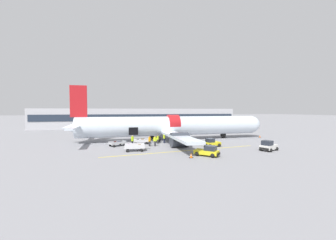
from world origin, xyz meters
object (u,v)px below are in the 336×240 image
baggage_tug_mid (208,151)px  baggage_cart_empty (135,147)px  ground_crew_supervisor (132,140)px  baggage_tug_rear (212,143)px  baggage_cart_queued (118,143)px  ground_crew_driver (155,141)px  baggage_tug_lead (268,146)px  ground_crew_helper (150,141)px  ground_crew_loader_b (164,138)px  ground_crew_loader_a (158,139)px  airplane (171,126)px  baggage_cart_loading (142,141)px

baggage_tug_mid → baggage_cart_empty: 10.61m
baggage_cart_empty → ground_crew_supervisor: size_ratio=2.10×
baggage_tug_rear → baggage_cart_queued: bearing=163.6°
ground_crew_driver → baggage_tug_lead: bearing=-27.4°
baggage_tug_mid → ground_crew_supervisor: size_ratio=1.75×
baggage_tug_lead → ground_crew_driver: 17.54m
baggage_cart_queued → ground_crew_supervisor: size_ratio=1.92×
baggage_tug_rear → baggage_cart_empty: baggage_tug_rear is taller
baggage_tug_lead → baggage_tug_rear: bearing=140.7°
baggage_tug_mid → baggage_cart_queued: bearing=136.3°
baggage_cart_empty → ground_crew_helper: size_ratio=2.24×
baggage_cart_empty → ground_crew_loader_b: (5.86, 5.95, 0.44)m
baggage_tug_mid → baggage_tug_rear: baggage_tug_mid is taller
ground_crew_helper → ground_crew_loader_a: bearing=49.5°
baggage_tug_rear → baggage_cart_queued: 15.71m
ground_crew_supervisor → airplane: bearing=33.5°
baggage_tug_mid → ground_crew_loader_a: 12.19m
ground_crew_loader_a → ground_crew_loader_b: bearing=17.2°
baggage_cart_loading → ground_crew_supervisor: (-1.82, -1.81, 0.52)m
baggage_tug_rear → ground_crew_helper: bearing=163.8°
baggage_cart_empty → ground_crew_loader_b: bearing=45.5°
baggage_tug_rear → ground_crew_loader_a: bearing=148.1°
baggage_tug_lead → baggage_cart_loading: bearing=147.9°
baggage_cart_queued → baggage_cart_empty: baggage_cart_empty is taller
ground_crew_loader_b → baggage_cart_empty: bearing=-134.5°
baggage_tug_rear → baggage_cart_loading: 12.21m
baggage_tug_mid → baggage_cart_queued: 15.62m
baggage_tug_rear → airplane: bearing=116.6°
ground_crew_loader_a → ground_crew_supervisor: bearing=-164.4°
airplane → baggage_tug_mid: 15.66m
baggage_tug_rear → ground_crew_driver: (-9.03, 2.73, 0.34)m
baggage_tug_lead → baggage_cart_queued: bearing=155.7°
baggage_tug_mid → baggage_tug_rear: size_ratio=1.14×
baggage_cart_loading → baggage_cart_empty: size_ratio=0.97×
baggage_cart_empty → ground_crew_driver: size_ratio=2.21×
ground_crew_driver → ground_crew_loader_b: bearing=50.3°
baggage_tug_mid → ground_crew_driver: bearing=119.9°
ground_crew_loader_b → baggage_tug_mid: bearing=-75.8°
baggage_tug_rear → ground_crew_supervisor: size_ratio=1.54×
baggage_cart_loading → baggage_cart_queued: size_ratio=1.07×
baggage_cart_empty → ground_crew_loader_a: bearing=50.6°
ground_crew_loader_b → ground_crew_loader_a: bearing=-162.8°
baggage_tug_mid → baggage_tug_rear: (3.79, 6.37, -0.03)m
baggage_tug_lead → baggage_tug_mid: bearing=-174.3°
baggage_cart_loading → baggage_cart_queued: 4.37m
ground_crew_loader_a → baggage_cart_loading: bearing=169.1°
ground_crew_loader_a → airplane: bearing=49.3°
baggage_cart_loading → baggage_cart_queued: (-4.21, -1.14, -0.02)m
baggage_tug_rear → ground_crew_driver: ground_crew_driver is taller
airplane → ground_crew_helper: bearing=-130.7°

